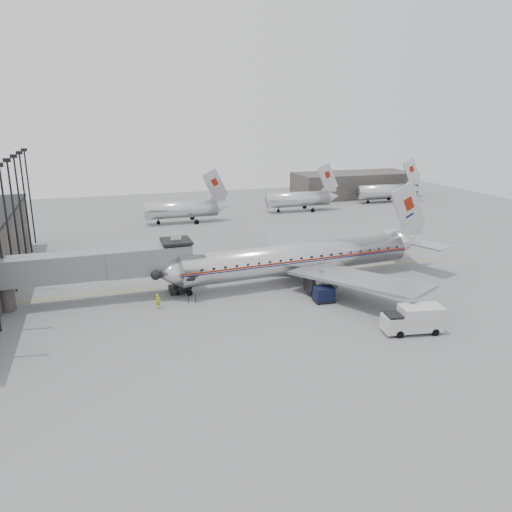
{
  "coord_description": "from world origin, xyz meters",
  "views": [
    {
      "loc": [
        -17.51,
        -52.48,
        20.71
      ],
      "look_at": [
        1.14,
        4.99,
        3.2
      ],
      "focal_mm": 35.0,
      "sensor_mm": 36.0,
      "label": 1
    }
  ],
  "objects_px": {
    "baggage_cart_white": "(338,273)",
    "baggage_cart_navy": "(324,294)",
    "service_van": "(413,319)",
    "airliner": "(303,258)",
    "ramp_worker": "(158,301)"
  },
  "relations": [
    {
      "from": "ramp_worker",
      "to": "airliner",
      "type": "bearing_deg",
      "value": -21.81
    },
    {
      "from": "service_van",
      "to": "baggage_cart_white",
      "type": "distance_m",
      "value": 16.73
    },
    {
      "from": "airliner",
      "to": "ramp_worker",
      "type": "distance_m",
      "value": 19.28
    },
    {
      "from": "ramp_worker",
      "to": "service_van",
      "type": "bearing_deg",
      "value": -64.97
    },
    {
      "from": "service_van",
      "to": "airliner",
      "type": "bearing_deg",
      "value": 112.19
    },
    {
      "from": "service_van",
      "to": "ramp_worker",
      "type": "height_order",
      "value": "service_van"
    },
    {
      "from": "baggage_cart_white",
      "to": "baggage_cart_navy",
      "type": "bearing_deg",
      "value": -123.38
    },
    {
      "from": "airliner",
      "to": "baggage_cart_white",
      "type": "bearing_deg",
      "value": -17.54
    },
    {
      "from": "airliner",
      "to": "service_van",
      "type": "xyz_separation_m",
      "value": [
        4.01,
        -17.77,
        -1.59
      ]
    },
    {
      "from": "service_van",
      "to": "baggage_cart_navy",
      "type": "bearing_deg",
      "value": 124.5
    },
    {
      "from": "service_van",
      "to": "baggage_cart_navy",
      "type": "distance_m",
      "value": 11.1
    },
    {
      "from": "airliner",
      "to": "ramp_worker",
      "type": "height_order",
      "value": "airliner"
    },
    {
      "from": "baggage_cart_white",
      "to": "ramp_worker",
      "type": "bearing_deg",
      "value": -168.64
    },
    {
      "from": "airliner",
      "to": "baggage_cart_navy",
      "type": "bearing_deg",
      "value": -99.28
    },
    {
      "from": "baggage_cart_navy",
      "to": "ramp_worker",
      "type": "bearing_deg",
      "value": 170.38
    }
  ]
}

